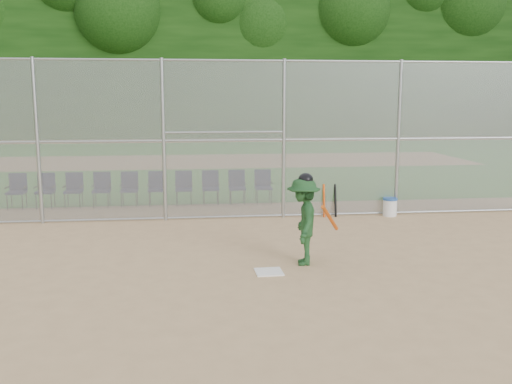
{
  "coord_description": "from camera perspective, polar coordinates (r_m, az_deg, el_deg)",
  "views": [
    {
      "loc": [
        -1.37,
        -9.22,
        3.1
      ],
      "look_at": [
        0.0,
        2.5,
        1.1
      ],
      "focal_mm": 40.0,
      "sensor_mm": 36.0,
      "label": 1
    }
  ],
  "objects": [
    {
      "name": "grass_strip",
      "position": [
        27.43,
        -3.78,
        3.13
      ],
      "size": [
        100.0,
        100.0,
        0.0
      ],
      "primitive_type": "plane",
      "color": "#296F21",
      "rests_on": "ground"
    },
    {
      "name": "ground",
      "position": [
        9.82,
        1.72,
        -8.78
      ],
      "size": [
        100.0,
        100.0,
        0.0
      ],
      "primitive_type": "plane",
      "color": "tan",
      "rests_on": "ground"
    },
    {
      "name": "dirt_patch_far",
      "position": [
        27.43,
        -3.78,
        3.13
      ],
      "size": [
        24.0,
        24.0,
        0.0
      ],
      "primitive_type": "plane",
      "color": "tan",
      "rests_on": "ground"
    },
    {
      "name": "chair_7",
      "position": [
        16.43,
        -4.56,
        0.42
      ],
      "size": [
        0.54,
        0.52,
        0.96
      ],
      "primitive_type": null,
      "color": "#10173C",
      "rests_on": "ground"
    },
    {
      "name": "backstop_fence",
      "position": [
        14.32,
        -1.17,
        5.49
      ],
      "size": [
        16.09,
        0.09,
        4.0
      ],
      "color": "gray",
      "rests_on": "ground"
    },
    {
      "name": "chair_6",
      "position": [
        16.42,
        -7.23,
        0.37
      ],
      "size": [
        0.54,
        0.52,
        0.96
      ],
      "primitive_type": null,
      "color": "#10173C",
      "rests_on": "ground"
    },
    {
      "name": "spare_bats",
      "position": [
        14.84,
        7.38,
        -0.85
      ],
      "size": [
        0.36,
        0.22,
        0.85
      ],
      "color": "#D84C14",
      "rests_on": "ground"
    },
    {
      "name": "batter_at_plate",
      "position": [
        10.55,
        4.77,
        -2.85
      ],
      "size": [
        1.02,
        1.27,
        1.71
      ],
      "color": "#1B4520",
      "rests_on": "ground"
    },
    {
      "name": "home_plate",
      "position": [
        10.21,
        1.29,
        -7.99
      ],
      "size": [
        0.49,
        0.49,
        0.02
      ],
      "primitive_type": "cube",
      "rotation": [
        0.0,
        0.0,
        0.03
      ],
      "color": "white",
      "rests_on": "ground"
    },
    {
      "name": "chair_8",
      "position": [
        16.48,
        -1.89,
        0.47
      ],
      "size": [
        0.54,
        0.52,
        0.96
      ],
      "primitive_type": null,
      "color": "#10173C",
      "rests_on": "ground"
    },
    {
      "name": "chair_3",
      "position": [
        16.61,
        -15.2,
        0.21
      ],
      "size": [
        0.54,
        0.52,
        0.96
      ],
      "primitive_type": null,
      "color": "#10173C",
      "rests_on": "ground"
    },
    {
      "name": "water_cooler",
      "position": [
        15.25,
        13.25,
        -1.45
      ],
      "size": [
        0.38,
        0.38,
        0.48
      ],
      "color": "white",
      "rests_on": "ground"
    },
    {
      "name": "chair_9",
      "position": [
        16.56,
        0.76,
        0.52
      ],
      "size": [
        0.54,
        0.52,
        0.96
      ],
      "primitive_type": null,
      "color": "#10173C",
      "rests_on": "ground"
    },
    {
      "name": "chair_2",
      "position": [
        16.74,
        -17.8,
        0.15
      ],
      "size": [
        0.54,
        0.52,
        0.96
      ],
      "primitive_type": null,
      "color": "#10173C",
      "rests_on": "ground"
    },
    {
      "name": "treeline",
      "position": [
        29.35,
        -4.11,
        14.29
      ],
      "size": [
        81.0,
        60.0,
        11.0
      ],
      "color": "black",
      "rests_on": "ground"
    },
    {
      "name": "chair_4",
      "position": [
        16.51,
        -12.57,
        0.26
      ],
      "size": [
        0.54,
        0.52,
        0.96
      ],
      "primitive_type": null,
      "color": "#10173C",
      "rests_on": "ground"
    },
    {
      "name": "chair_1",
      "position": [
        16.91,
        -20.35,
        0.1
      ],
      "size": [
        0.54,
        0.52,
        0.96
      ],
      "primitive_type": null,
      "color": "#10173C",
      "rests_on": "ground"
    },
    {
      "name": "chair_0",
      "position": [
        17.11,
        -22.85,
        0.05
      ],
      "size": [
        0.54,
        0.52,
        0.96
      ],
      "primitive_type": null,
      "color": "#10173C",
      "rests_on": "ground"
    },
    {
      "name": "chair_5",
      "position": [
        16.45,
        -9.91,
        0.31
      ],
      "size": [
        0.54,
        0.52,
        0.96
      ],
      "primitive_type": null,
      "color": "#10173C",
      "rests_on": "ground"
    }
  ]
}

